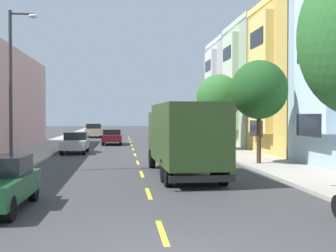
{
  "coord_description": "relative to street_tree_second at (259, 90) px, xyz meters",
  "views": [
    {
      "loc": [
        -0.92,
        -7.79,
        2.66
      ],
      "look_at": [
        3.08,
        29.37,
        1.81
      ],
      "focal_mm": 46.29,
      "sensor_mm": 36.0,
      "label": 1
    }
  ],
  "objects": [
    {
      "name": "lane_centerline_dashes",
      "position": [
        -6.4,
        9.81,
        -4.06
      ],
      "size": [
        0.14,
        47.2,
        0.01
      ],
      "color": "yellow",
      "rests_on": "ground_plane"
    },
    {
      "name": "townhouse_fifth_dove_grey",
      "position": [
        8.09,
        22.4,
        1.06
      ],
      "size": [
        12.4,
        8.03,
        10.64
      ],
      "color": "#A8A8AD",
      "rests_on": "ground_plane"
    },
    {
      "name": "parked_pickup_orange",
      "position": [
        -1.9,
        19.06,
        -3.24
      ],
      "size": [
        2.03,
        5.31,
        1.73
      ],
      "color": "orange",
      "rests_on": "ground_plane"
    },
    {
      "name": "parked_wagon_charcoal",
      "position": [
        -2.06,
        24.42,
        -3.26
      ],
      "size": [
        1.85,
        4.71,
        1.5
      ],
      "color": "#333338",
      "rests_on": "ground_plane"
    },
    {
      "name": "street_lamp",
      "position": [
        -12.36,
        -1.44,
        0.37
      ],
      "size": [
        1.35,
        0.28,
        7.48
      ],
      "color": "#38383D",
      "rests_on": "sidewalk_left"
    },
    {
      "name": "parked_pickup_champagne",
      "position": [
        -10.68,
        32.46,
        -3.24
      ],
      "size": [
        2.11,
        5.34,
        1.73
      ],
      "color": "tan",
      "rests_on": "ground_plane"
    },
    {
      "name": "parked_wagon_white",
      "position": [
        -2.11,
        39.22,
        -3.26
      ],
      "size": [
        1.83,
        4.7,
        1.5
      ],
      "color": "silver",
      "rests_on": "ground_plane"
    },
    {
      "name": "parked_hatchback_silver",
      "position": [
        -10.64,
        9.19,
        -3.31
      ],
      "size": [
        1.74,
        4.0,
        1.5
      ],
      "color": "#B2B5BA",
      "rests_on": "ground_plane"
    },
    {
      "name": "moving_burgundy_sedan",
      "position": [
        -8.2,
        18.45,
        -3.31
      ],
      "size": [
        1.8,
        4.5,
        1.43
      ],
      "color": "maroon",
      "rests_on": "ground_plane"
    },
    {
      "name": "street_tree_third",
      "position": [
        0.0,
        9.64,
        -0.01
      ],
      "size": [
        3.37,
        3.37,
        5.7
      ],
      "color": "#47331E",
      "rests_on": "sidewalk_right"
    },
    {
      "name": "ground_plane",
      "position": [
        -6.4,
        15.31,
        -4.06
      ],
      "size": [
        160.0,
        160.0,
        0.0
      ],
      "primitive_type": "plane",
      "color": "#38383A"
    },
    {
      "name": "townhouse_fourth_sage",
      "position": [
        8.55,
        14.17,
        1.13
      ],
      "size": [
        13.31,
        8.03,
        10.8
      ],
      "color": "#99AD8E",
      "rests_on": "ground_plane"
    },
    {
      "name": "delivery_box_truck",
      "position": [
        -4.59,
        -3.61,
        -2.22
      ],
      "size": [
        2.65,
        8.18,
        3.18
      ],
      "color": "#2D471E",
      "rests_on": "ground_plane"
    },
    {
      "name": "street_tree_second",
      "position": [
        0.0,
        0.0,
        0.0
      ],
      "size": [
        3.03,
        3.03,
        5.51
      ],
      "color": "#47331E",
      "rests_on": "sidewalk_right"
    },
    {
      "name": "parked_sedan_red",
      "position": [
        -2.08,
        12.33,
        -3.31
      ],
      "size": [
        1.84,
        4.52,
        1.43
      ],
      "color": "#AD1E1E",
      "rests_on": "ground_plane"
    },
    {
      "name": "sidewalk_left",
      "position": [
        -13.5,
        13.31,
        -3.99
      ],
      "size": [
        3.2,
        120.0,
        0.14
      ],
      "primitive_type": "cube",
      "color": "#A39E93",
      "rests_on": "ground_plane"
    },
    {
      "name": "sidewalk_right",
      "position": [
        0.7,
        13.31,
        -3.99
      ],
      "size": [
        3.2,
        120.0,
        0.14
      ],
      "primitive_type": "cube",
      "color": "#A39E93",
      "rests_on": "ground_plane"
    }
  ]
}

